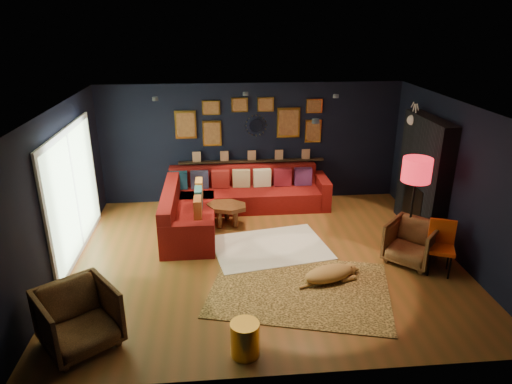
{
  "coord_description": "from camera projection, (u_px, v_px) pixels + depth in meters",
  "views": [
    {
      "loc": [
        -0.78,
        -6.88,
        3.92
      ],
      "look_at": [
        -0.12,
        0.3,
        1.11
      ],
      "focal_mm": 32.0,
      "sensor_mm": 36.0,
      "label": 1
    }
  ],
  "objects": [
    {
      "name": "ledge",
      "position": [
        252.0,
        161.0,
        10.03
      ],
      "size": [
        3.2,
        0.12,
        0.04
      ],
      "primitive_type": "cube",
      "color": "black",
      "rests_on": "room_walls"
    },
    {
      "name": "sliding_door",
      "position": [
        74.0,
        192.0,
        7.76
      ],
      "size": [
        0.06,
        2.8,
        2.2
      ],
      "color": "white",
      "rests_on": "ground"
    },
    {
      "name": "deer_head",
      "position": [
        421.0,
        120.0,
        8.69
      ],
      "size": [
        0.5,
        0.28,
        0.45
      ],
      "color": "white",
      "rests_on": "fireplace"
    },
    {
      "name": "orange_chair",
      "position": [
        441.0,
        242.0,
        7.32
      ],
      "size": [
        0.54,
        0.54,
        0.87
      ],
      "rotation": [
        0.0,
        0.0,
        -0.39
      ],
      "color": "black",
      "rests_on": "ground"
    },
    {
      "name": "ceiling_spots",
      "position": [
        261.0,
        101.0,
        7.69
      ],
      "size": [
        3.3,
        2.5,
        0.06
      ],
      "color": "black",
      "rests_on": "room_walls"
    },
    {
      "name": "leopard_rug",
      "position": [
        300.0,
        289.0,
        6.98
      ],
      "size": [
        3.07,
        2.52,
        0.02
      ],
      "primitive_type": "cube",
      "rotation": [
        0.0,
        0.0,
        -0.25
      ],
      "color": "tan",
      "rests_on": "ground"
    },
    {
      "name": "gold_stool",
      "position": [
        245.0,
        339.0,
        5.57
      ],
      "size": [
        0.36,
        0.36,
        0.45
      ],
      "primitive_type": "cylinder",
      "color": "gold",
      "rests_on": "ground"
    },
    {
      "name": "fireplace",
      "position": [
        423.0,
        179.0,
        8.6
      ],
      "size": [
        0.31,
        1.6,
        2.2
      ],
      "color": "black",
      "rests_on": "ground"
    },
    {
      "name": "gallery_wall",
      "position": [
        251.0,
        121.0,
        9.74
      ],
      "size": [
        3.15,
        0.04,
        1.02
      ],
      "color": "gold",
      "rests_on": "room_walls"
    },
    {
      "name": "floor_lamp",
      "position": [
        416.0,
        174.0,
        7.5
      ],
      "size": [
        0.48,
        0.48,
        1.75
      ],
      "color": "black",
      "rests_on": "ground"
    },
    {
      "name": "armchair_left",
      "position": [
        78.0,
        316.0,
        5.65
      ],
      "size": [
        1.17,
        1.16,
        0.88
      ],
      "primitive_type": "imported",
      "rotation": [
        0.0,
        0.0,
        0.63
      ],
      "color": "#B2723D",
      "rests_on": "ground"
    },
    {
      "name": "floor",
      "position": [
        265.0,
        258.0,
        7.87
      ],
      "size": [
        6.5,
        6.5,
        0.0
      ],
      "primitive_type": "plane",
      "color": "brown",
      "rests_on": "ground"
    },
    {
      "name": "sunburst_mirror",
      "position": [
        256.0,
        126.0,
        9.79
      ],
      "size": [
        0.47,
        0.16,
        0.47
      ],
      "color": "silver",
      "rests_on": "room_walls"
    },
    {
      "name": "shag_rug",
      "position": [
        270.0,
        247.0,
        8.2
      ],
      "size": [
        2.21,
        1.77,
        0.03
      ],
      "primitive_type": "cube",
      "rotation": [
        0.0,
        0.0,
        0.18
      ],
      "color": "silver",
      "rests_on": "ground"
    },
    {
      "name": "room_walls",
      "position": [
        265.0,
        171.0,
        7.3
      ],
      "size": [
        6.5,
        6.5,
        6.5
      ],
      "color": "black",
      "rests_on": "ground"
    },
    {
      "name": "dog",
      "position": [
        329.0,
        271.0,
        7.11
      ],
      "size": [
        1.24,
        0.86,
        0.36
      ],
      "primitive_type": null,
      "rotation": [
        0.0,
        0.0,
        0.3
      ],
      "color": "#B07B3F",
      "rests_on": "leopard_rug"
    },
    {
      "name": "pouf",
      "position": [
        192.0,
        215.0,
        9.09
      ],
      "size": [
        0.5,
        0.5,
        0.33
      ],
      "primitive_type": "cylinder",
      "color": "#A51B1C",
      "rests_on": "shag_rug"
    },
    {
      "name": "sectional",
      "position": [
        226.0,
        202.0,
        9.38
      ],
      "size": [
        3.41,
        2.69,
        0.86
      ],
      "color": "maroon",
      "rests_on": "ground"
    },
    {
      "name": "armchair_right",
      "position": [
        412.0,
        241.0,
        7.63
      ],
      "size": [
        1.05,
        1.04,
        0.79
      ],
      "primitive_type": "imported",
      "rotation": [
        0.0,
        0.0,
        -0.76
      ],
      "color": "#B2723D",
      "rests_on": "ground"
    },
    {
      "name": "coffee_table",
      "position": [
        227.0,
        208.0,
        8.99
      ],
      "size": [
        0.98,
        0.85,
        0.41
      ],
      "rotation": [
        0.0,
        0.0,
        -0.33
      ],
      "color": "brown",
      "rests_on": "shag_rug"
    }
  ]
}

